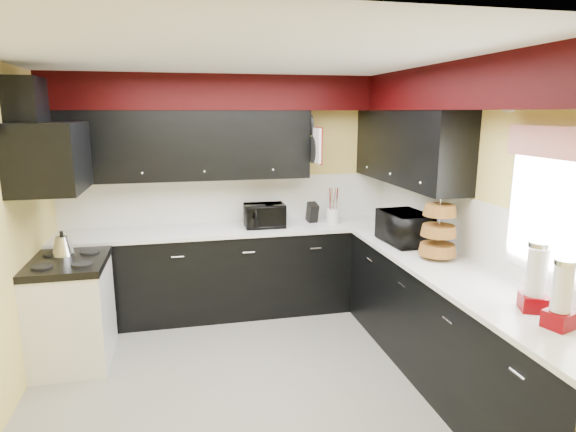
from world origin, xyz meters
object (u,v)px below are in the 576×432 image
object	(u,v)px
utensil_crock	(333,216)
knife_block	(312,213)
kettle	(63,246)
toaster_oven	(265,216)
microwave	(405,228)

from	to	relation	value
utensil_crock	knife_block	distance (m)	0.23
utensil_crock	kettle	xyz separation A→B (m)	(-2.64, -0.57, -0.02)
toaster_oven	microwave	distance (m)	1.48
toaster_oven	kettle	distance (m)	1.96
knife_block	kettle	size ratio (longest dim) A/B	1.15
toaster_oven	utensil_crock	xyz separation A→B (m)	(0.76, 0.01, -0.04)
toaster_oven	knife_block	size ratio (longest dim) A/B	1.97
knife_block	kettle	xyz separation A→B (m)	(-2.42, -0.66, -0.04)
kettle	utensil_crock	bearing A→B (deg)	12.25
utensil_crock	kettle	world-z (taller)	utensil_crock
toaster_oven	microwave	bearing A→B (deg)	-37.74
microwave	toaster_oven	bearing A→B (deg)	48.24
microwave	utensil_crock	xyz separation A→B (m)	(-0.40, 0.93, -0.07)
utensil_crock	kettle	size ratio (longest dim) A/B	0.87
toaster_oven	kettle	size ratio (longest dim) A/B	2.27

